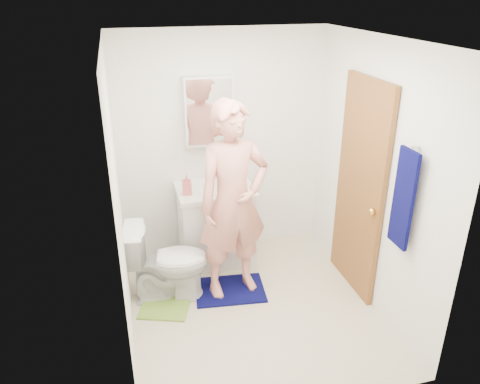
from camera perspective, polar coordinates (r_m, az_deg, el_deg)
The scene contains 22 objects.
floor at distance 4.51m, azimuth 1.57°, elevation -13.94°, with size 2.20×2.40×0.02m, color beige.
ceiling at distance 3.58m, azimuth 2.03°, elevation 18.31°, with size 2.20×2.40×0.02m, color white.
wall_back at distance 4.98m, azimuth -2.16°, elevation 5.69°, with size 2.20×0.02×2.40m, color white.
wall_front at distance 2.89m, azimuth 8.63°, elevation -9.13°, with size 2.20×0.02×2.40m, color white.
wall_left at distance 3.75m, azimuth -14.73°, elevation -1.47°, with size 0.02×2.40×2.40m, color white.
wall_right at distance 4.31m, azimuth 16.07°, elevation 1.76°, with size 0.02×2.40×2.40m, color white.
vanity_cabinet at distance 5.00m, azimuth -2.95°, elevation -4.22°, with size 0.75×0.55×0.80m, color white.
countertop at distance 4.82m, azimuth -3.06°, elevation 0.24°, with size 0.79×0.59×0.05m, color white.
sink_basin at distance 4.81m, azimuth -3.06°, elevation 0.40°, with size 0.40×0.40×0.03m, color white.
faucet at distance 4.95m, azimuth -3.51°, elevation 1.95°, with size 0.03×0.03×0.12m, color silver.
medicine_cabinet at distance 4.78m, azimuth -3.83°, elevation 9.85°, with size 0.50×0.12×0.70m, color white.
mirror_panel at distance 4.72m, azimuth -3.68°, elevation 9.67°, with size 0.46×0.01×0.66m, color white.
door at distance 4.48m, azimuth 14.39°, elevation 0.35°, with size 0.05×0.80×2.05m, color #955C29.
door_knob at distance 4.24m, azimuth 15.82°, elevation -2.31°, with size 0.07×0.07×0.07m, color gold.
towel at distance 3.82m, azimuth 19.30°, elevation -0.81°, with size 0.03×0.24×0.80m, color #070844.
towel_hook at distance 3.69m, azimuth 20.70°, elevation 5.19°, with size 0.02×0.02×0.06m, color silver.
toilet at distance 4.48m, azimuth -8.81°, elevation -8.36°, with size 0.43×0.76×0.77m, color white.
bath_mat at distance 4.70m, azimuth -1.25°, elevation -11.85°, with size 0.67×0.48×0.02m, color #070844.
green_rug at distance 4.54m, azimuth -9.14°, elevation -13.70°, with size 0.44×0.37×0.02m, color #79A537.
soap_dispenser at distance 4.65m, azimuth -6.52°, elevation 0.93°, with size 0.09×0.09×0.20m, color #D66365.
toothbrush_cup at distance 4.92m, azimuth -1.68°, elevation 1.68°, with size 0.11×0.11×0.09m, color #5C3D87.
man at distance 4.24m, azimuth -0.81°, elevation -1.23°, with size 0.68×0.45×1.87m, color #DE8C7D.
Camera 1 is at (-1.02, -3.41, 2.76)m, focal length 35.00 mm.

